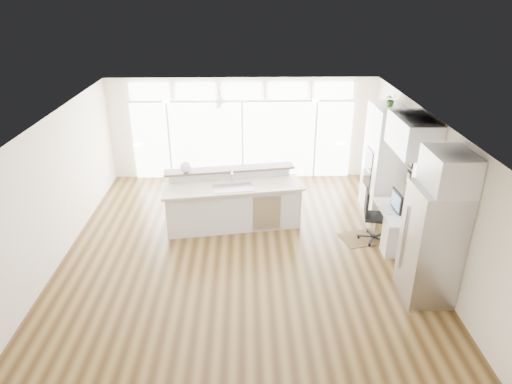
{
  "coord_description": "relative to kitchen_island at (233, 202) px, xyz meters",
  "views": [
    {
      "loc": [
        0.09,
        -7.69,
        4.91
      ],
      "look_at": [
        0.28,
        0.6,
        1.07
      ],
      "focal_mm": 32.0,
      "sensor_mm": 36.0,
      "label": 1
    }
  ],
  "objects": [
    {
      "name": "rug",
      "position": [
        2.73,
        -0.6,
        -0.59
      ],
      "size": [
        1.03,
        0.86,
        0.01
      ],
      "primitive_type": "cube",
      "rotation": [
        0.0,
        0.0,
        0.28
      ],
      "color": "#352310",
      "rests_on": "floor"
    },
    {
      "name": "keyboard",
      "position": [
        3.08,
        -0.84,
        0.18
      ],
      "size": [
        0.16,
        0.31,
        0.01
      ],
      "primitive_type": "cube",
      "rotation": [
        0.0,
        0.0,
        0.15
      ],
      "color": "silver",
      "rests_on": "desk_nook"
    },
    {
      "name": "fridge_cabinet",
      "position": [
        3.37,
        -2.49,
        1.71
      ],
      "size": [
        0.64,
        0.9,
        0.6
      ],
      "primitive_type": "cube",
      "color": "silver",
      "rests_on": "wall_right"
    },
    {
      "name": "office_chair",
      "position": [
        2.93,
        -0.67,
        -0.04
      ],
      "size": [
        0.66,
        0.62,
        1.1
      ],
      "primitive_type": "cube",
      "rotation": [
        0.0,
        0.0,
        -0.18
      ],
      "color": "black",
      "rests_on": "floor"
    },
    {
      "name": "ceiling",
      "position": [
        0.2,
        -1.14,
        2.11
      ],
      "size": [
        7.0,
        8.0,
        0.02
      ],
      "primitive_type": "cube",
      "color": "silver",
      "rests_on": "wall_back"
    },
    {
      "name": "wall_back",
      "position": [
        0.2,
        2.86,
        0.76
      ],
      "size": [
        7.0,
        0.04,
        2.7
      ],
      "primitive_type": "cube",
      "color": "white",
      "rests_on": "floor"
    },
    {
      "name": "framed_photos",
      "position": [
        3.66,
        -0.22,
        0.81
      ],
      "size": [
        0.06,
        0.22,
        0.8
      ],
      "primitive_type": "cube",
      "color": "black",
      "rests_on": "wall_right"
    },
    {
      "name": "recessed_lights",
      "position": [
        0.2,
        -0.94,
        2.09
      ],
      "size": [
        3.4,
        3.0,
        0.02
      ],
      "primitive_type": "cube",
      "color": "beige",
      "rests_on": "ceiling"
    },
    {
      "name": "monitor",
      "position": [
        3.25,
        -0.84,
        0.39
      ],
      "size": [
        0.12,
        0.53,
        0.44
      ],
      "primitive_type": "cube",
      "rotation": [
        0.0,
        0.0,
        0.05
      ],
      "color": "black",
      "rests_on": "desk_nook"
    },
    {
      "name": "transom_row",
      "position": [
        0.2,
        2.8,
        1.79
      ],
      "size": [
        5.9,
        0.06,
        0.4
      ],
      "primitive_type": "cube",
      "color": "white",
      "rests_on": "wall_back"
    },
    {
      "name": "oven_cabinet",
      "position": [
        3.37,
        0.66,
        0.66
      ],
      "size": [
        0.64,
        1.2,
        2.5
      ],
      "primitive_type": "cube",
      "color": "silver",
      "rests_on": "floor"
    },
    {
      "name": "ceiling_fan",
      "position": [
        -0.3,
        1.66,
        1.89
      ],
      "size": [
        1.16,
        1.16,
        0.32
      ],
      "primitive_type": "cube",
      "color": "white",
      "rests_on": "ceiling"
    },
    {
      "name": "kitchen_island",
      "position": [
        0.0,
        0.0,
        0.0
      ],
      "size": [
        3.11,
        1.55,
        1.18
      ],
      "primitive_type": "cube",
      "rotation": [
        0.0,
        0.0,
        0.15
      ],
      "color": "silver",
      "rests_on": "floor"
    },
    {
      "name": "desk_nook",
      "position": [
        3.33,
        -0.84,
        -0.21
      ],
      "size": [
        0.72,
        1.3,
        0.76
      ],
      "primitive_type": "cube",
      "color": "silver",
      "rests_on": "floor"
    },
    {
      "name": "desk_window",
      "position": [
        3.66,
        -0.84,
        0.96
      ],
      "size": [
        0.04,
        0.85,
        0.85
      ],
      "primitive_type": "cube",
      "color": "silver",
      "rests_on": "wall_right"
    },
    {
      "name": "potted_plant",
      "position": [
        3.37,
        0.66,
        2.02
      ],
      "size": [
        0.29,
        0.31,
        0.22
      ],
      "primitive_type": "imported",
      "rotation": [
        0.0,
        0.0,
        0.15
      ],
      "color": "#38632A",
      "rests_on": "oven_cabinet"
    },
    {
      "name": "glass_wall",
      "position": [
        0.2,
        2.8,
        0.46
      ],
      "size": [
        5.8,
        0.06,
        2.08
      ],
      "primitive_type": "cube",
      "color": "white",
      "rests_on": "wall_back"
    },
    {
      "name": "fishbowl",
      "position": [
        -1.0,
        0.25,
        0.71
      ],
      "size": [
        0.27,
        0.27,
        0.24
      ],
      "primitive_type": "sphere",
      "rotation": [
        0.0,
        0.0,
        0.11
      ],
      "color": "white",
      "rests_on": "kitchen_island"
    },
    {
      "name": "floor",
      "position": [
        0.2,
        -1.14,
        -0.6
      ],
      "size": [
        7.0,
        8.0,
        0.02
      ],
      "primitive_type": "cube",
      "color": "#422D14",
      "rests_on": "ground"
    },
    {
      "name": "wall_left",
      "position": [
        -3.3,
        -1.14,
        0.76
      ],
      "size": [
        0.04,
        8.0,
        2.7
      ],
      "primitive_type": "cube",
      "color": "white",
      "rests_on": "floor"
    },
    {
      "name": "refrigerator",
      "position": [
        3.31,
        -2.49,
        0.41
      ],
      "size": [
        0.76,
        0.9,
        2.0
      ],
      "primitive_type": "cube",
      "color": "#AEAFB3",
      "rests_on": "floor"
    },
    {
      "name": "upper_cabinets",
      "position": [
        3.37,
        -0.84,
        1.76
      ],
      "size": [
        0.64,
        1.3,
        0.64
      ],
      "primitive_type": "cube",
      "color": "silver",
      "rests_on": "wall_right"
    },
    {
      "name": "wall_front",
      "position": [
        0.2,
        -5.14,
        0.76
      ],
      "size": [
        7.0,
        0.04,
        2.7
      ],
      "primitive_type": "cube",
      "color": "white",
      "rests_on": "floor"
    },
    {
      "name": "wall_right",
      "position": [
        3.7,
        -1.14,
        0.76
      ],
      "size": [
        0.04,
        8.0,
        2.7
      ],
      "primitive_type": "cube",
      "color": "white",
      "rests_on": "floor"
    }
  ]
}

